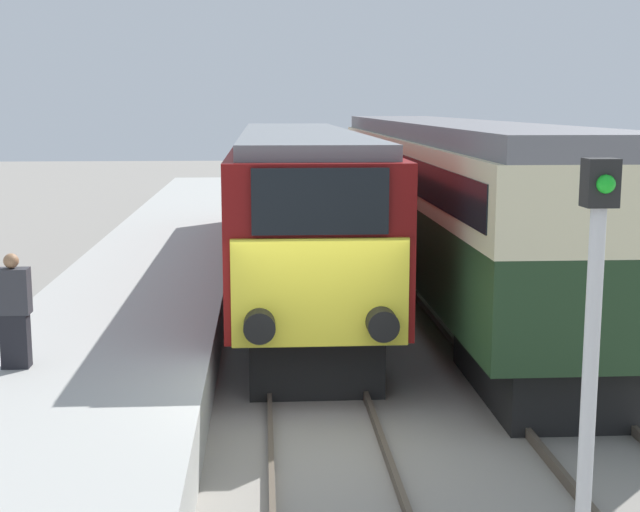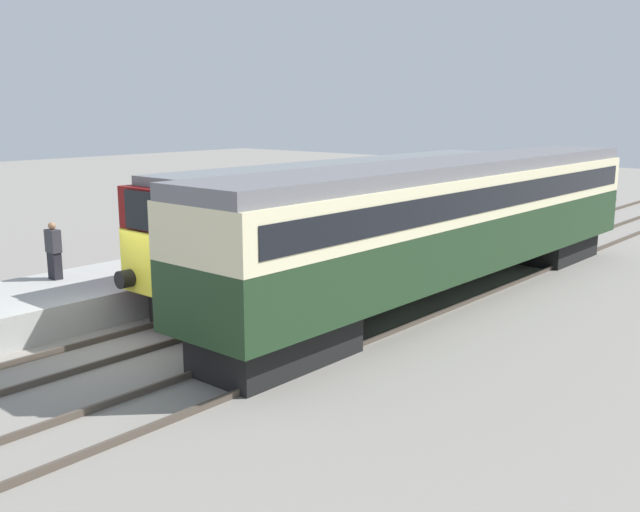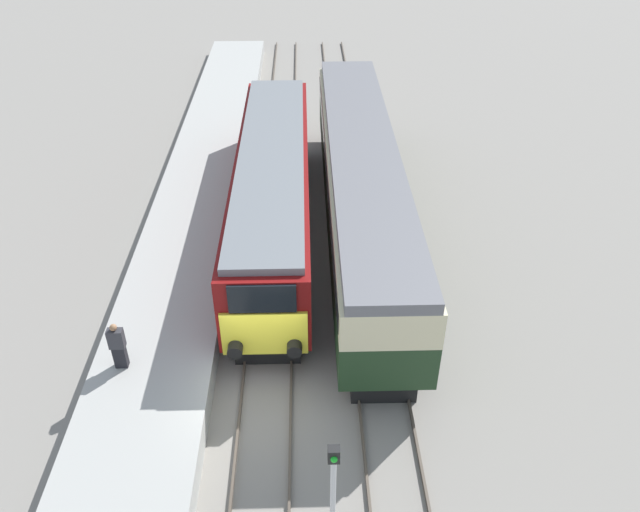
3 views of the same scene
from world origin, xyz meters
The scene contains 8 objects.
ground_plane centered at (0.00, 0.00, 0.00)m, with size 120.00×120.00×0.00m, color gray.
platform_left centered at (-3.30, 8.00, 0.42)m, with size 3.50×50.00×0.84m.
rails_near_track centered at (0.00, 5.00, 0.07)m, with size 1.51×60.00×0.14m.
rails_far_track centered at (3.40, 5.00, 0.07)m, with size 1.50×60.00×0.14m.
locomotive centered at (0.00, 8.91, 2.15)m, with size 2.70×15.93×3.79m.
passenger_carriage centered at (3.40, 9.05, 2.42)m, with size 2.75×18.82×3.99m.
person_on_platform centered at (-4.14, 0.93, 1.61)m, with size 0.44×0.26×1.57m.
signal_post centered at (1.70, -4.55, 2.35)m, with size 0.24×0.28×3.96m.
Camera 1 is at (-0.79, -10.96, 4.35)m, focal length 50.00 mm.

